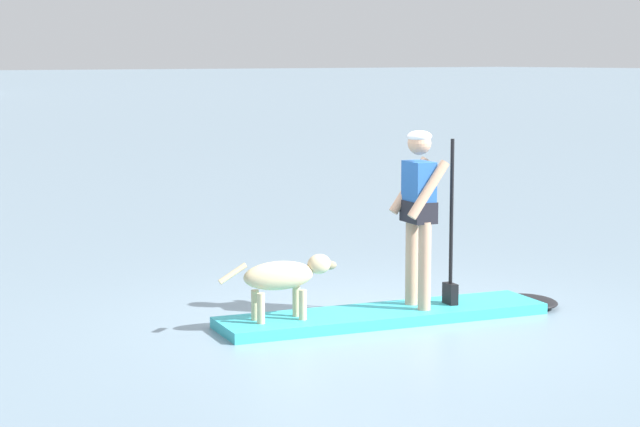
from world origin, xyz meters
name	(u,v)px	position (x,y,z in m)	size (l,w,h in m)	color
ground_plane	(383,321)	(0.00, 0.00, 0.00)	(400.00, 400.00, 0.00)	gray
paddleboard	(405,313)	(0.22, -0.05, 0.05)	(3.50, 1.46, 0.10)	#33B2BF
person_paddler	(420,206)	(0.37, -0.09, 1.07)	(0.66, 0.55, 1.67)	tan
dog	(284,277)	(-0.96, 0.23, 0.49)	(1.11, 0.38, 0.57)	#CCB78C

